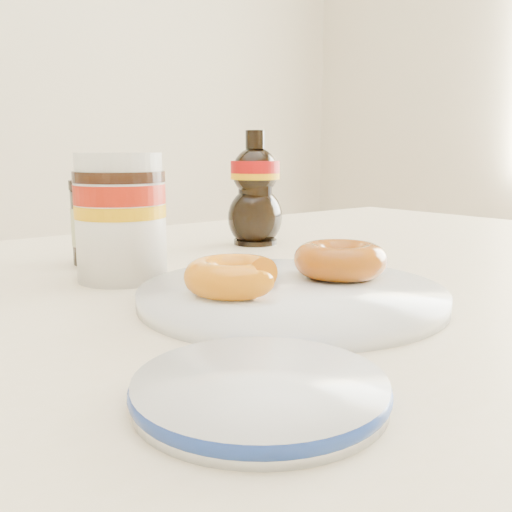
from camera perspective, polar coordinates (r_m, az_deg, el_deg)
dining_table at (r=0.65m, az=2.05°, el=-9.17°), size 1.40×0.90×0.75m
plate at (r=0.51m, az=3.54°, el=-3.82°), size 0.27×0.27×0.01m
donut_bitten at (r=0.49m, az=-2.33°, el=-2.02°), size 0.10×0.10×0.03m
donut_whole at (r=0.56m, az=8.42°, el=-0.37°), size 0.10×0.10×0.03m
nutella_jar at (r=0.61m, az=-13.39°, el=4.30°), size 0.09×0.09×0.13m
syrup_bottle at (r=0.83m, az=-0.08°, el=6.81°), size 0.10×0.10×0.16m
dark_jar at (r=0.71m, az=-15.54°, el=3.22°), size 0.06×0.06×0.10m
blue_rim_saucer at (r=0.31m, az=0.39°, el=-13.13°), size 0.14×0.14×0.01m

